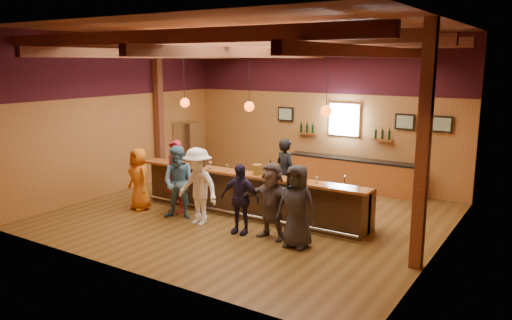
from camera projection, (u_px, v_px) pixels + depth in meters
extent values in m
plane|color=brown|center=(250.00, 215.00, 12.39)|extent=(9.00, 9.00, 0.00)
cube|color=#995D29|center=(321.00, 111.00, 15.26)|extent=(9.00, 0.04, 4.50)
cube|color=#995D29|center=(123.00, 150.00, 8.64)|extent=(9.00, 0.04, 4.50)
cube|color=#995D29|center=(118.00, 115.00, 14.32)|extent=(0.04, 8.00, 4.50)
cube|color=#995D29|center=(445.00, 141.00, 9.58)|extent=(0.04, 8.00, 4.50)
cube|color=brown|center=(249.00, 29.00, 11.51)|extent=(9.00, 8.00, 0.04)
cube|color=#370F17|center=(322.00, 65.00, 14.97)|extent=(9.00, 0.01, 1.70)
cube|color=#370F17|center=(116.00, 65.00, 14.04)|extent=(0.01, 8.00, 1.70)
cube|color=#370F17|center=(449.00, 67.00, 9.32)|extent=(0.01, 8.00, 1.70)
cube|color=#572A18|center=(159.00, 111.00, 15.48)|extent=(0.22, 0.22, 4.50)
cube|color=#572A18|center=(423.00, 148.00, 8.84)|extent=(0.22, 0.22, 4.50)
cube|color=#572A18|center=(159.00, 37.00, 9.09)|extent=(8.80, 0.20, 0.25)
cube|color=#572A18|center=(224.00, 40.00, 10.74)|extent=(8.80, 0.20, 0.25)
cube|color=#572A18|center=(271.00, 43.00, 12.40)|extent=(8.80, 0.20, 0.25)
cube|color=#572A18|center=(307.00, 45.00, 14.05)|extent=(8.80, 0.20, 0.25)
cube|color=#572A18|center=(154.00, 54.00, 13.20)|extent=(0.18, 7.80, 0.22)
cube|color=#572A18|center=(249.00, 53.00, 11.62)|extent=(0.18, 7.80, 0.22)
cube|color=#572A18|center=(373.00, 52.00, 10.04)|extent=(0.18, 7.80, 0.22)
cube|color=black|center=(249.00, 195.00, 12.29)|extent=(6.00, 0.60, 1.05)
cube|color=brown|center=(245.00, 174.00, 12.03)|extent=(6.30, 0.50, 0.06)
cube|color=black|center=(258.00, 176.00, 12.53)|extent=(6.00, 0.48, 0.05)
cube|color=black|center=(258.00, 194.00, 12.62)|extent=(6.00, 0.48, 0.90)
cube|color=silver|center=(331.00, 189.00, 11.48)|extent=(0.45, 0.40, 0.14)
cube|color=silver|center=(351.00, 192.00, 11.22)|extent=(0.45, 0.40, 0.14)
cylinder|color=silver|center=(240.00, 214.00, 12.02)|extent=(6.00, 0.06, 0.06)
cube|color=brown|center=(352.00, 175.00, 14.75)|extent=(4.00, 0.50, 0.90)
cube|color=black|center=(353.00, 159.00, 14.66)|extent=(4.00, 0.52, 0.05)
cube|color=silver|center=(344.00, 120.00, 14.84)|extent=(0.95, 0.08, 0.95)
cube|color=white|center=(344.00, 120.00, 14.80)|extent=(0.78, 0.01, 0.78)
cube|color=black|center=(286.00, 114.00, 15.87)|extent=(0.55, 0.04, 0.45)
cube|color=silver|center=(285.00, 114.00, 15.85)|extent=(0.45, 0.01, 0.35)
cube|color=black|center=(405.00, 122.00, 13.87)|extent=(0.55, 0.04, 0.45)
cube|color=silver|center=(405.00, 122.00, 13.85)|extent=(0.45, 0.01, 0.35)
cube|color=black|center=(442.00, 124.00, 13.35)|extent=(0.55, 0.04, 0.45)
cube|color=silver|center=(442.00, 124.00, 13.33)|extent=(0.45, 0.01, 0.35)
cube|color=brown|center=(307.00, 133.00, 15.51)|extent=(0.60, 0.18, 0.04)
cylinder|color=black|center=(301.00, 128.00, 15.59)|extent=(0.07, 0.07, 0.26)
cylinder|color=black|center=(307.00, 129.00, 15.48)|extent=(0.07, 0.07, 0.26)
cylinder|color=black|center=(313.00, 129.00, 15.38)|extent=(0.07, 0.07, 0.26)
cube|color=brown|center=(382.00, 140.00, 14.25)|extent=(0.60, 0.18, 0.04)
cylinder|color=black|center=(376.00, 134.00, 14.32)|extent=(0.07, 0.07, 0.26)
cylinder|color=black|center=(382.00, 135.00, 14.22)|extent=(0.07, 0.07, 0.26)
cylinder|color=black|center=(389.00, 135.00, 14.11)|extent=(0.07, 0.07, 0.26)
cylinder|color=black|center=(184.00, 78.00, 12.80)|extent=(0.01, 0.01, 1.25)
sphere|color=#EC400B|center=(185.00, 103.00, 12.92)|extent=(0.24, 0.24, 0.24)
cylinder|color=black|center=(249.00, 80.00, 11.74)|extent=(0.01, 0.01, 1.25)
sphere|color=#EC400B|center=(249.00, 107.00, 11.87)|extent=(0.24, 0.24, 0.24)
cylinder|color=black|center=(327.00, 82.00, 10.69)|extent=(0.01, 0.01, 1.25)
sphere|color=#EC400B|center=(326.00, 111.00, 10.81)|extent=(0.24, 0.24, 0.24)
cube|color=silver|center=(189.00, 149.00, 16.53)|extent=(0.70, 0.70, 1.80)
imported|color=#CC6213|center=(139.00, 179.00, 12.77)|extent=(0.89, 0.70, 1.60)
imported|color=maroon|center=(176.00, 177.00, 12.47)|extent=(0.71, 0.50, 1.84)
imported|color=teal|center=(180.00, 183.00, 11.98)|extent=(1.05, 0.94, 1.78)
imported|color=white|center=(198.00, 186.00, 11.55)|extent=(1.25, 0.81, 1.82)
imported|color=#221A35|center=(240.00, 199.00, 10.96)|extent=(0.96, 0.50, 1.58)
imported|color=#554744|center=(272.00, 201.00, 10.64)|extent=(1.58, 0.62, 1.67)
imported|color=#262629|center=(297.00, 206.00, 10.14)|extent=(0.87, 0.59, 1.73)
imported|color=black|center=(286.00, 173.00, 12.88)|extent=(0.78, 0.66, 1.83)
cylinder|color=olive|center=(257.00, 170.00, 11.83)|extent=(0.23, 0.23, 0.25)
cylinder|color=black|center=(270.00, 170.00, 11.78)|extent=(0.08, 0.08, 0.27)
cylinder|color=black|center=(270.00, 162.00, 11.74)|extent=(0.03, 0.03, 0.09)
cylinder|color=black|center=(280.00, 171.00, 11.68)|extent=(0.07, 0.07, 0.26)
cylinder|color=black|center=(280.00, 164.00, 11.65)|extent=(0.03, 0.03, 0.09)
cylinder|color=silver|center=(169.00, 162.00, 13.36)|extent=(0.06, 0.06, 0.01)
cylinder|color=silver|center=(169.00, 160.00, 13.36)|extent=(0.01, 0.01, 0.09)
sphere|color=silver|center=(169.00, 157.00, 13.34)|extent=(0.07, 0.07, 0.07)
cylinder|color=silver|center=(187.00, 165.00, 12.98)|extent=(0.07, 0.07, 0.01)
cylinder|color=silver|center=(187.00, 163.00, 12.97)|extent=(0.01, 0.01, 0.10)
sphere|color=silver|center=(187.00, 160.00, 12.96)|extent=(0.08, 0.08, 0.08)
cylinder|color=silver|center=(190.00, 165.00, 12.96)|extent=(0.06, 0.06, 0.01)
cylinder|color=silver|center=(190.00, 163.00, 12.95)|extent=(0.01, 0.01, 0.09)
sphere|color=silver|center=(190.00, 160.00, 12.93)|extent=(0.07, 0.07, 0.07)
cylinder|color=silver|center=(210.00, 169.00, 12.51)|extent=(0.08, 0.08, 0.01)
cylinder|color=silver|center=(210.00, 166.00, 12.50)|extent=(0.01, 0.01, 0.11)
sphere|color=silver|center=(210.00, 163.00, 12.48)|extent=(0.09, 0.09, 0.09)
cylinder|color=silver|center=(227.00, 170.00, 12.30)|extent=(0.06, 0.06, 0.01)
cylinder|color=silver|center=(227.00, 168.00, 12.29)|extent=(0.01, 0.01, 0.09)
sphere|color=silver|center=(227.00, 166.00, 12.27)|extent=(0.07, 0.07, 0.07)
cylinder|color=silver|center=(280.00, 178.00, 11.48)|extent=(0.07, 0.07, 0.01)
cylinder|color=silver|center=(280.00, 176.00, 11.47)|extent=(0.01, 0.01, 0.10)
sphere|color=silver|center=(280.00, 172.00, 11.45)|extent=(0.08, 0.08, 0.08)
cylinder|color=silver|center=(296.00, 180.00, 11.30)|extent=(0.07, 0.07, 0.01)
cylinder|color=silver|center=(296.00, 178.00, 11.29)|extent=(0.01, 0.01, 0.09)
sphere|color=silver|center=(296.00, 175.00, 11.28)|extent=(0.07, 0.07, 0.07)
cylinder|color=silver|center=(317.00, 183.00, 11.07)|extent=(0.06, 0.06, 0.01)
cylinder|color=silver|center=(317.00, 181.00, 11.06)|extent=(0.01, 0.01, 0.09)
sphere|color=silver|center=(317.00, 177.00, 11.04)|extent=(0.07, 0.07, 0.07)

